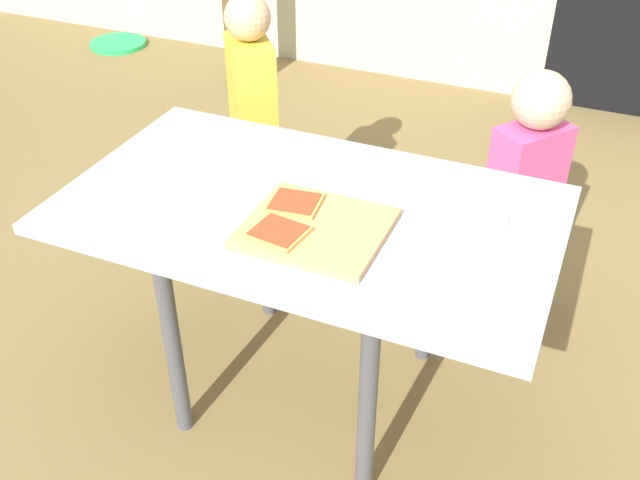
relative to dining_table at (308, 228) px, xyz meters
name	(u,v)px	position (x,y,z in m)	size (l,w,h in m)	color
ground_plane	(310,388)	(0.00, 0.00, -0.64)	(16.00, 16.00, 0.00)	olive
dining_table	(308,228)	(0.00, 0.00, 0.00)	(1.36, 0.79, 0.72)	#B2AEB3
cutting_board	(316,228)	(0.07, -0.11, 0.09)	(0.36, 0.33, 0.02)	tan
pizza_slice_near_left	(278,232)	(0.00, -0.19, 0.10)	(0.15, 0.14, 0.01)	#E8A450
pizza_slice_far_left	(295,203)	(-0.02, -0.04, 0.10)	(0.15, 0.14, 0.01)	#E8A450
plate_white_right	(467,212)	(0.41, 0.13, 0.08)	(0.22, 0.22, 0.01)	white
child_left	(253,118)	(-0.50, 0.62, -0.03)	(0.26, 0.27, 1.07)	#432D3D
child_right	(526,180)	(0.50, 0.67, -0.09)	(0.26, 0.28, 0.94)	#49303A
garden_hose_coil	(118,44)	(-2.48, 2.37, -0.63)	(0.37, 0.37, 0.03)	#27C15C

